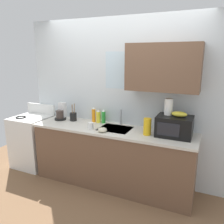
{
  "coord_description": "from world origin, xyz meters",
  "views": [
    {
      "loc": [
        1.3,
        -2.89,
        1.94
      ],
      "look_at": [
        0.0,
        0.0,
        1.15
      ],
      "focal_mm": 36.36,
      "sensor_mm": 36.0,
      "label": 1
    }
  ],
  "objects_px": {
    "microwave": "(174,126)",
    "dish_soap_bottle_yellow": "(98,116)",
    "cereal_canister": "(147,127)",
    "mug_white": "(91,126)",
    "banana_bunch": "(179,114)",
    "utensil_crock": "(73,116)",
    "coffee_maker": "(61,113)",
    "stove_range": "(33,141)",
    "small_bowl": "(102,130)",
    "dish_soap_bottle_orange": "(94,115)",
    "dish_soap_bottle_green": "(104,117)",
    "paper_towel_roll": "(169,107)"
  },
  "relations": [
    {
      "from": "microwave",
      "to": "dish_soap_bottle_yellow",
      "type": "distance_m",
      "value": 1.22
    },
    {
      "from": "cereal_canister",
      "to": "mug_white",
      "type": "relative_size",
      "value": 2.4
    },
    {
      "from": "banana_bunch",
      "to": "utensil_crock",
      "type": "xyz_separation_m",
      "value": [
        -1.68,
        0.07,
        -0.23
      ]
    },
    {
      "from": "coffee_maker",
      "to": "dish_soap_bottle_yellow",
      "type": "xyz_separation_m",
      "value": [
        0.65,
        0.09,
        -0.01
      ]
    },
    {
      "from": "cereal_canister",
      "to": "stove_range",
      "type": "bearing_deg",
      "value": 178.54
    },
    {
      "from": "microwave",
      "to": "small_bowl",
      "type": "distance_m",
      "value": 0.98
    },
    {
      "from": "cereal_canister",
      "to": "small_bowl",
      "type": "xyz_separation_m",
      "value": [
        -0.6,
        -0.15,
        -0.08
      ]
    },
    {
      "from": "banana_bunch",
      "to": "cereal_canister",
      "type": "bearing_deg",
      "value": -165.62
    },
    {
      "from": "dish_soap_bottle_orange",
      "to": "cereal_canister",
      "type": "height_order",
      "value": "dish_soap_bottle_orange"
    },
    {
      "from": "small_bowl",
      "to": "coffee_maker",
      "type": "bearing_deg",
      "value": 161.54
    },
    {
      "from": "coffee_maker",
      "to": "dish_soap_bottle_green",
      "type": "distance_m",
      "value": 0.75
    },
    {
      "from": "coffee_maker",
      "to": "cereal_canister",
      "type": "xyz_separation_m",
      "value": [
        1.52,
        -0.16,
        0.01
      ]
    },
    {
      "from": "microwave",
      "to": "small_bowl",
      "type": "relative_size",
      "value": 3.54
    },
    {
      "from": "microwave",
      "to": "paper_towel_roll",
      "type": "distance_m",
      "value": 0.27
    },
    {
      "from": "coffee_maker",
      "to": "dish_soap_bottle_green",
      "type": "bearing_deg",
      "value": 7.31
    },
    {
      "from": "microwave",
      "to": "banana_bunch",
      "type": "relative_size",
      "value": 2.3
    },
    {
      "from": "paper_towel_roll",
      "to": "cereal_canister",
      "type": "relative_size",
      "value": 0.96
    },
    {
      "from": "mug_white",
      "to": "utensil_crock",
      "type": "bearing_deg",
      "value": 151.24
    },
    {
      "from": "banana_bunch",
      "to": "mug_white",
      "type": "height_order",
      "value": "banana_bunch"
    },
    {
      "from": "stove_range",
      "to": "dish_soap_bottle_yellow",
      "type": "relative_size",
      "value": 5.12
    },
    {
      "from": "paper_towel_roll",
      "to": "small_bowl",
      "type": "relative_size",
      "value": 1.69
    },
    {
      "from": "utensil_crock",
      "to": "banana_bunch",
      "type": "bearing_deg",
      "value": -2.37
    },
    {
      "from": "microwave",
      "to": "utensil_crock",
      "type": "bearing_deg",
      "value": 177.5
    },
    {
      "from": "stove_range",
      "to": "dish_soap_bottle_orange",
      "type": "xyz_separation_m",
      "value": [
        1.15,
        0.2,
        0.56
      ]
    },
    {
      "from": "banana_bunch",
      "to": "dish_soap_bottle_yellow",
      "type": "bearing_deg",
      "value": 173.21
    },
    {
      "from": "coffee_maker",
      "to": "mug_white",
      "type": "bearing_deg",
      "value": -19.44
    },
    {
      "from": "cereal_canister",
      "to": "dish_soap_bottle_green",
      "type": "bearing_deg",
      "value": 161.99
    },
    {
      "from": "dish_soap_bottle_yellow",
      "to": "mug_white",
      "type": "bearing_deg",
      "value": -81.5
    },
    {
      "from": "coffee_maker",
      "to": "mug_white",
      "type": "distance_m",
      "value": 0.75
    },
    {
      "from": "dish_soap_bottle_green",
      "to": "cereal_canister",
      "type": "distance_m",
      "value": 0.82
    },
    {
      "from": "dish_soap_bottle_green",
      "to": "dish_soap_bottle_yellow",
      "type": "xyz_separation_m",
      "value": [
        -0.09,
        -0.0,
        -0.01
      ]
    },
    {
      "from": "mug_white",
      "to": "coffee_maker",
      "type": "bearing_deg",
      "value": 160.56
    },
    {
      "from": "mug_white",
      "to": "dish_soap_bottle_orange",
      "type": "bearing_deg",
      "value": 111.66
    },
    {
      "from": "small_bowl",
      "to": "microwave",
      "type": "bearing_deg",
      "value": 14.8
    },
    {
      "from": "dish_soap_bottle_green",
      "to": "coffee_maker",
      "type": "bearing_deg",
      "value": -172.69
    },
    {
      "from": "dish_soap_bottle_green",
      "to": "utensil_crock",
      "type": "bearing_deg",
      "value": -170.71
    },
    {
      "from": "paper_towel_roll",
      "to": "dish_soap_bottle_green",
      "type": "distance_m",
      "value": 1.06
    },
    {
      "from": "mug_white",
      "to": "stove_range",
      "type": "bearing_deg",
      "value": 173.62
    },
    {
      "from": "paper_towel_roll",
      "to": "stove_range",
      "type": "bearing_deg",
      "value": -177.64
    },
    {
      "from": "dish_soap_bottle_orange",
      "to": "utensil_crock",
      "type": "xyz_separation_m",
      "value": [
        -0.34,
        -0.08,
        -0.05
      ]
    },
    {
      "from": "microwave",
      "to": "utensil_crock",
      "type": "distance_m",
      "value": 1.64
    },
    {
      "from": "paper_towel_roll",
      "to": "dish_soap_bottle_orange",
      "type": "relative_size",
      "value": 0.89
    },
    {
      "from": "paper_towel_roll",
      "to": "dish_soap_bottle_orange",
      "type": "xyz_separation_m",
      "value": [
        -1.2,
        0.1,
        -0.26
      ]
    },
    {
      "from": "dish_soap_bottle_yellow",
      "to": "dish_soap_bottle_orange",
      "type": "bearing_deg",
      "value": -179.05
    },
    {
      "from": "stove_range",
      "to": "banana_bunch",
      "type": "height_order",
      "value": "banana_bunch"
    },
    {
      "from": "banana_bunch",
      "to": "mug_white",
      "type": "xyz_separation_m",
      "value": [
        -1.21,
        -0.19,
        -0.26
      ]
    },
    {
      "from": "dish_soap_bottle_green",
      "to": "dish_soap_bottle_orange",
      "type": "height_order",
      "value": "dish_soap_bottle_orange"
    },
    {
      "from": "banana_bunch",
      "to": "cereal_canister",
      "type": "height_order",
      "value": "banana_bunch"
    },
    {
      "from": "cereal_canister",
      "to": "small_bowl",
      "type": "relative_size",
      "value": 1.75
    },
    {
      "from": "stove_range",
      "to": "small_bowl",
      "type": "xyz_separation_m",
      "value": [
        1.5,
        -0.2,
        0.47
      ]
    }
  ]
}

